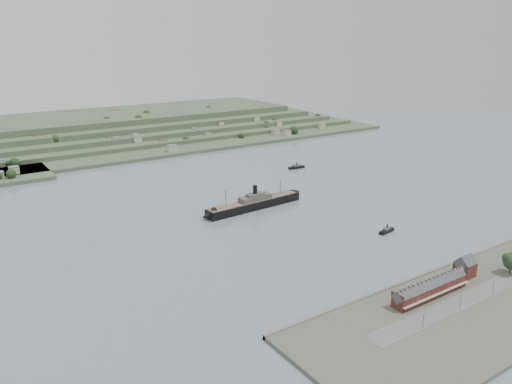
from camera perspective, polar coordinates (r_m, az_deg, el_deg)
ground at (r=419.19m, az=1.66°, el=-2.33°), size 1400.00×1400.00×0.00m
near_shore at (r=300.70m, az=23.26°, el=-11.92°), size 220.00×80.00×2.60m
terrace_row at (r=299.51m, az=19.32°, el=-10.30°), size 55.60×9.80×11.07m
gabled_building at (r=329.40m, az=22.78°, el=-7.87°), size 10.40×10.18×14.09m
far_peninsula at (r=770.08m, az=-13.92°, el=7.15°), size 760.00×309.00×30.00m
steamship at (r=424.68m, az=-0.57°, el=-1.41°), size 102.33×18.04×24.53m
tugboat at (r=388.59m, az=14.71°, el=-4.27°), size 15.35×6.53×6.70m
ferry_east at (r=560.45m, az=4.64°, el=2.87°), size 19.35×7.05×7.10m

